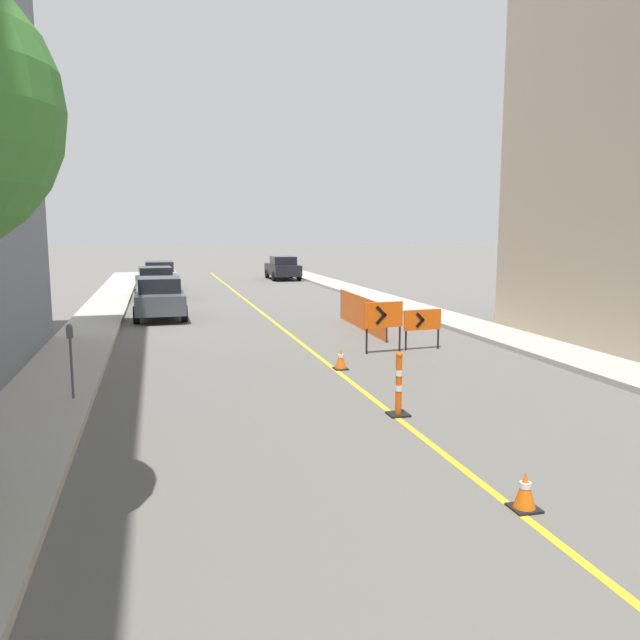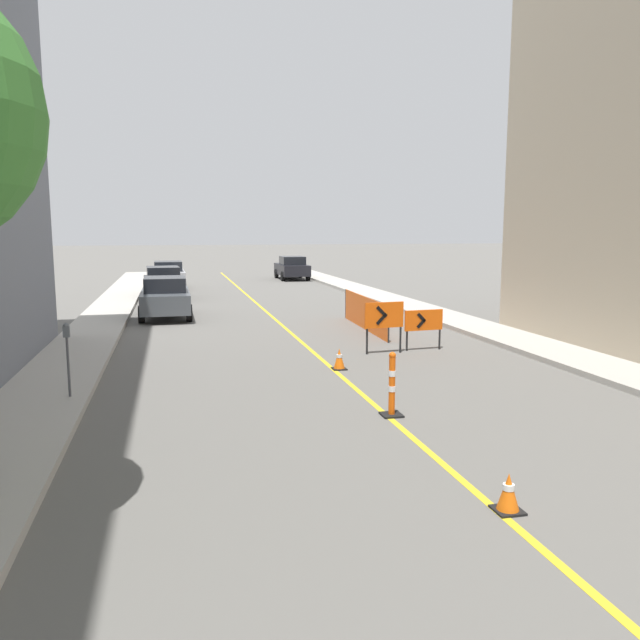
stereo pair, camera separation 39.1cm
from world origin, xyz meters
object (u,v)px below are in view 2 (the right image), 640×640
Objects in this scene: arrow_barricade_secondary at (424,322)px; parked_car_curb_mid at (163,282)px; delineator_post_rear at (392,388)px; arrow_barricade_primary at (384,317)px; parked_car_opposite_side at (292,268)px; traffic_cone_third at (339,359)px; parked_car_curb_near at (165,297)px; traffic_cone_second at (508,493)px; parked_car_curb_far at (168,275)px; parking_meter_near_curb at (67,345)px.

arrow_barricade_secondary is 0.27× the size of parked_car_curb_mid.
delineator_post_rear is 0.84× the size of arrow_barricade_primary.
arrow_barricade_primary is at bearing -95.07° from parked_car_opposite_side.
traffic_cone_third is at bearing -153.10° from arrow_barricade_secondary.
parked_car_opposite_side is (1.14, 25.97, -0.01)m from arrow_barricade_secondary.
arrow_barricade_primary is (1.77, 5.57, 0.50)m from delineator_post_rear.
delineator_post_rear is 0.28× the size of parked_car_curb_near.
traffic_cone_second is 0.11× the size of parked_car_curb_mid.
traffic_cone_third is at bearing 89.78° from traffic_cone_second.
parked_car_curb_near and parked_car_curb_far have the same top height.
arrow_barricade_primary reaches higher than traffic_cone_third.
traffic_cone_second is 0.41× the size of delineator_post_rear.
parked_car_curb_near is 7.09m from parked_car_curb_mid.
arrow_barricade_secondary is 0.80× the size of parking_meter_near_curb.
parked_car_curb_near is at bearing 106.16° from delineator_post_rear.
delineator_post_rear is 0.28× the size of parked_car_opposite_side.
arrow_barricade_primary is 0.32× the size of parked_car_curb_mid.
parked_car_curb_far is at bearing 103.74° from arrow_barricade_secondary.
parked_car_opposite_side is at bearing 82.53° from delineator_post_rear.
parked_car_opposite_side is (8.31, 17.47, 0.00)m from parked_car_curb_near.
traffic_cone_second is 7.99m from traffic_cone_third.
parked_car_curb_far is at bearing 85.84° from parking_meter_near_curb.
parked_car_curb_far is at bearing 98.68° from delineator_post_rear.
parked_car_curb_mid is at bearing 110.18° from arrow_barricade_secondary.
parked_car_curb_mid is (-4.34, 25.42, 0.56)m from traffic_cone_second.
traffic_cone_third is 0.12× the size of parked_car_curb_near.
parked_car_curb_near is (-4.20, 10.35, 0.54)m from traffic_cone_third.
parked_car_opposite_side is (4.13, 35.80, 0.56)m from traffic_cone_second.
delineator_post_rear is at bearing -97.32° from parked_car_opposite_side.
parked_car_opposite_side is (2.39, 26.19, -0.21)m from arrow_barricade_primary.
parked_car_curb_near is at bearing 81.88° from parking_meter_near_curb.
parked_car_curb_near reaches higher than arrow_barricade_secondary.
traffic_cone_third is 0.12× the size of parked_car_curb_mid.
delineator_post_rear is 1.02× the size of arrow_barricade_secondary.
parked_car_curb_near is (-4.17, 18.33, 0.56)m from traffic_cone_second.
parked_car_opposite_side is (8.47, 10.38, 0.00)m from parked_car_curb_mid.
traffic_cone_second is 8.64m from parking_meter_near_curb.
parked_car_curb_mid is (-0.16, 7.09, 0.00)m from parked_car_curb_near.
parked_car_opposite_side is at bearing 79.14° from arrow_barricade_primary.
arrow_barricade_secondary is 11.12m from parked_car_curb_near.
parking_meter_near_curb reaches higher than parked_car_curb_near.
arrow_barricade_primary is at bearing -175.29° from arrow_barricade_secondary.
parking_meter_near_curb reaches higher than delineator_post_rear.
parked_car_opposite_side reaches higher than arrow_barricade_primary.
arrow_barricade_primary is at bearing -56.22° from parked_car_curb_near.
parked_car_curb_near is 2.96× the size of parking_meter_near_curb.
delineator_post_rear is 27.05m from parked_car_curb_far.
parked_car_curb_near is 1.00× the size of parked_car_opposite_side.
traffic_cone_second is 9.80m from arrow_barricade_primary.
delineator_post_rear is 5.87m from arrow_barricade_primary.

